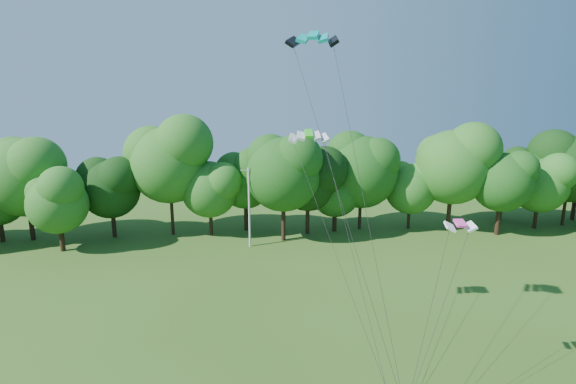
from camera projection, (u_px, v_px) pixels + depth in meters
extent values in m
cylinder|color=beige|center=(249.00, 208.00, 48.70)|extent=(0.22, 0.22, 8.82)
cube|color=beige|center=(248.00, 170.00, 47.75)|extent=(1.76, 0.31, 0.08)
cube|color=#059D90|center=(313.00, 35.00, 25.83)|extent=(3.18, 2.13, 0.63)
cube|color=#2DD01F|center=(309.00, 134.00, 29.54)|extent=(2.68, 1.38, 0.52)
cube|color=#FA45AA|center=(460.00, 223.00, 23.87)|extent=(1.70, 0.98, 0.28)
cylinder|color=#332113|center=(308.00, 217.00, 53.72)|extent=(0.43, 0.43, 3.97)
ellipsoid|color=black|center=(308.00, 175.00, 52.53)|extent=(7.94, 7.94, 8.66)
cylinder|color=#352115|center=(536.00, 214.00, 55.72)|extent=(0.43, 0.43, 3.68)
ellipsoid|color=#265E1C|center=(541.00, 176.00, 54.62)|extent=(7.36, 7.36, 8.02)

